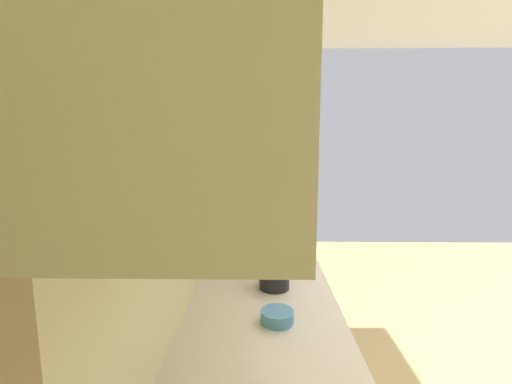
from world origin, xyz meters
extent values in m
cube|color=beige|center=(0.00, 1.71, 1.29)|extent=(4.27, 0.12, 2.58)
cube|color=beige|center=(-0.43, 1.35, 0.88)|extent=(3.28, 0.64, 0.02)
cube|color=#332819|center=(-0.20, 1.04, 0.44)|extent=(0.01, 0.01, 0.80)
cube|color=#332819|center=(0.27, 1.04, 0.44)|extent=(0.01, 0.01, 0.80)
cube|color=#332819|center=(0.73, 1.04, 0.44)|extent=(0.01, 0.01, 0.80)
cube|color=beige|center=(-0.43, 1.48, 1.77)|extent=(2.31, 0.34, 0.62)
cube|color=black|center=(1.56, 1.34, 0.45)|extent=(0.70, 0.61, 0.89)
cube|color=black|center=(1.56, 1.03, 0.40)|extent=(0.55, 0.01, 0.49)
cube|color=black|center=(1.56, 1.34, 0.90)|extent=(0.67, 0.58, 0.02)
cube|color=black|center=(1.56, 1.63, 0.98)|extent=(0.67, 0.04, 0.18)
cylinder|color=#38383D|center=(1.40, 1.23, 0.92)|extent=(0.11, 0.11, 0.01)
cylinder|color=#38383D|center=(1.71, 1.23, 0.92)|extent=(0.11, 0.11, 0.01)
cylinder|color=#38383D|center=(1.40, 1.46, 0.92)|extent=(0.11, 0.11, 0.01)
cylinder|color=#38383D|center=(1.71, 1.46, 0.92)|extent=(0.11, 0.11, 0.01)
cube|color=#B7BABF|center=(0.44, 1.37, 1.05)|extent=(0.45, 0.39, 0.32)
cube|color=black|center=(0.40, 1.17, 1.05)|extent=(0.28, 0.01, 0.23)
cube|color=#2D2D33|center=(0.62, 1.17, 1.05)|extent=(0.08, 0.01, 0.23)
cylinder|color=#4C8CBF|center=(-0.64, 1.29, 0.91)|extent=(0.12, 0.12, 0.05)
cylinder|color=#4C81BB|center=(-0.64, 1.29, 0.93)|extent=(0.10, 0.10, 0.02)
cylinder|color=black|center=(-0.34, 1.29, 0.95)|extent=(0.14, 0.14, 0.13)
cylinder|color=black|center=(-0.34, 1.29, 1.03)|extent=(0.04, 0.04, 0.02)
cylinder|color=black|center=(-0.26, 1.29, 0.98)|extent=(0.09, 0.02, 0.05)
camera|label=1|loc=(-1.83, 1.35, 1.57)|focal=23.77mm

